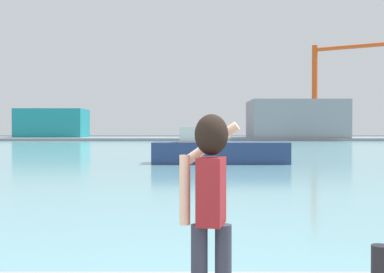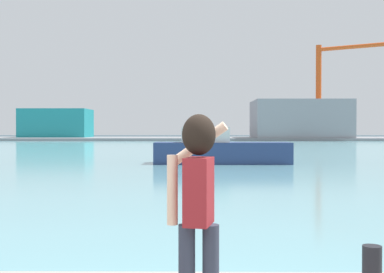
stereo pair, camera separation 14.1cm
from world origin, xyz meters
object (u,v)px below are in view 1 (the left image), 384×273
object	(u,v)px
person_photographer	(208,195)
warehouse_left	(50,123)
port_crane	(323,79)
warehouse_right	(293,119)
boat_moored	(215,150)
harbor_bollard	(378,266)

from	to	relation	value
person_photographer	warehouse_left	xyz separation A→B (m)	(-27.50, 93.25, 1.66)
port_crane	warehouse_right	bearing A→B (deg)	141.73
warehouse_left	warehouse_right	size ratio (longest dim) A/B	0.75
warehouse_right	port_crane	xyz separation A→B (m)	(4.56, -3.60, 7.06)
boat_moored	warehouse_left	bearing A→B (deg)	113.18
warehouse_left	port_crane	distance (m)	52.45
port_crane	person_photographer	bearing A→B (deg)	-105.60
warehouse_left	harbor_bollard	bearing A→B (deg)	-72.41
person_photographer	warehouse_left	world-z (taller)	warehouse_left
harbor_bollard	port_crane	size ratio (longest dim) A/B	0.03
warehouse_right	port_crane	distance (m)	9.14
boat_moored	warehouse_left	distance (m)	73.17
harbor_bollard	warehouse_right	world-z (taller)	warehouse_right
boat_moored	warehouse_right	bearing A→B (deg)	74.04
warehouse_right	boat_moored	bearing A→B (deg)	-105.87
warehouse_left	port_crane	size ratio (longest dim) A/B	0.77
harbor_bollard	boat_moored	xyz separation A→B (m)	(-0.38, 25.17, 0.11)
warehouse_left	port_crane	xyz separation A→B (m)	(51.19, -8.42, 7.75)
harbor_bollard	port_crane	distance (m)	87.35
warehouse_left	warehouse_right	world-z (taller)	warehouse_right
harbor_bollard	port_crane	world-z (taller)	port_crane
person_photographer	warehouse_right	world-z (taller)	warehouse_right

